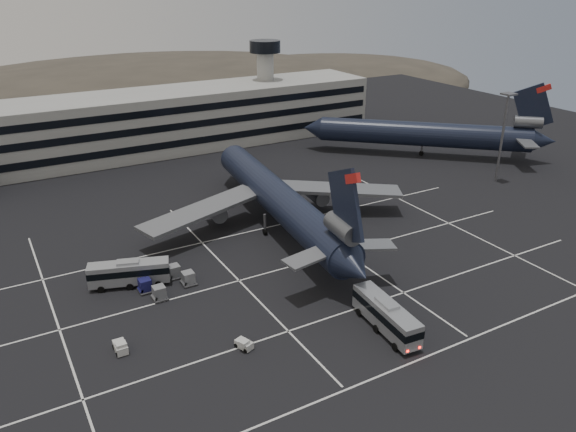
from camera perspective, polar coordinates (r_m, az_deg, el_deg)
The scene contains 12 objects.
ground at distance 79.02m, azimuth 0.21°, elevation -6.77°, with size 260.00×260.00×0.00m, color black.
lane_markings at distance 79.97m, azimuth 0.55°, elevation -6.37°, with size 90.00×55.62×0.01m.
terminal at distance 137.97m, azimuth -15.97°, elevation 8.76°, with size 125.00×26.00×24.00m.
hills at distance 240.68m, azimuth -16.74°, elevation 10.00°, with size 352.00×180.00×44.00m.
lightpole_right at distance 121.51m, azimuth 21.10°, elevation 8.57°, with size 2.40×2.40×18.28m.
trijet_main at distance 93.20m, azimuth -0.88°, elevation 1.69°, with size 47.12×57.68×18.08m.
trijet_far at distance 136.30m, azimuth 13.98°, elevation 8.14°, with size 46.11×43.15×18.08m.
bus_near at distance 69.25m, azimuth 9.94°, elevation -9.81°, with size 3.64×11.52×4.00m.
bus_far at distance 80.33m, azimuth -15.85°, elevation -5.50°, with size 11.13×5.84×3.85m.
tug_a at distance 68.27m, azimuth -16.65°, elevation -12.63°, with size 1.42×2.35×1.49m.
tug_b at distance 66.31m, azimuth -4.44°, elevation -12.84°, with size 1.88×2.35×1.33m.
uld_cluster at distance 80.21m, azimuth -12.89°, elevation -6.19°, with size 9.42×10.18×1.86m.
Camera 1 is at (-34.09, -59.20, 39.71)m, focal length 35.00 mm.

